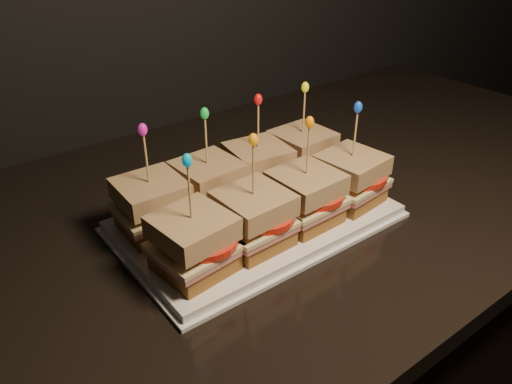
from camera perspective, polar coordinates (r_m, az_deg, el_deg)
granite_slab at (r=0.71m, az=-21.38°, el=-9.74°), size 2.24×0.74×0.03m
platter at (r=0.74m, az=-0.00°, el=-3.09°), size 0.39×0.24×0.02m
platter_rim at (r=0.74m, az=-0.00°, el=-3.47°), size 0.40×0.25×0.01m
sandwich_0_bread_bot at (r=0.71m, az=-11.57°, el=-3.37°), size 0.09×0.09×0.02m
sandwich_0_ham at (r=0.70m, az=-11.70°, el=-2.30°), size 0.09×0.09×0.01m
sandwich_0_cheese at (r=0.70m, az=-11.76°, el=-1.82°), size 0.10×0.09×0.01m
sandwich_0_tomato at (r=0.69m, az=-10.72°, el=-1.19°), size 0.08×0.08×0.01m
sandwich_0_bread_top at (r=0.68m, az=-11.99°, el=0.07°), size 0.09×0.09×0.03m
sandwich_0_pick at (r=0.66m, az=-12.39°, el=3.41°), size 0.00×0.00×0.09m
sandwich_0_frill at (r=0.64m, az=-12.82°, el=6.98°), size 0.01×0.01×0.02m
sandwich_1_bread_bot at (r=0.74m, az=-5.35°, el=-1.08°), size 0.09×0.09×0.02m
sandwich_1_ham at (r=0.74m, az=-5.40°, el=-0.03°), size 0.10×0.09×0.01m
sandwich_1_cheese at (r=0.73m, az=-5.43°, el=0.44°), size 0.10×0.10×0.01m
sandwich_1_tomato at (r=0.73m, az=-4.41°, el=1.05°), size 0.08×0.08×0.01m
sandwich_1_bread_top at (r=0.72m, az=-5.53°, el=2.28°), size 0.09×0.09×0.03m
sandwich_1_pick at (r=0.70m, az=-5.71°, el=5.50°), size 0.00×0.00×0.09m
sandwich_1_frill at (r=0.68m, az=-5.90°, el=8.93°), size 0.01×0.01×0.02m
sandwich_2_bread_bot at (r=0.79m, az=0.24°, el=1.00°), size 0.09×0.09×0.02m
sandwich_2_ham at (r=0.78m, az=0.24°, el=2.00°), size 0.10×0.10×0.01m
sandwich_2_cheese at (r=0.78m, az=0.24°, el=2.45°), size 0.10×0.10×0.01m
sandwich_2_tomato at (r=0.78m, az=1.21°, el=3.03°), size 0.08×0.08×0.01m
sandwich_2_bread_top at (r=0.77m, az=0.24°, el=4.21°), size 0.10×0.10×0.03m
sandwich_2_pick at (r=0.75m, az=0.25°, el=7.29°), size 0.00×0.00×0.09m
sandwich_2_frill at (r=0.73m, az=0.26°, el=10.54°), size 0.01×0.01×0.02m
sandwich_3_bread_bot at (r=0.84m, az=5.18°, el=2.82°), size 0.09×0.09×0.02m
sandwich_3_ham at (r=0.83m, az=5.23°, el=3.78°), size 0.10×0.09×0.01m
sandwich_3_cheese at (r=0.83m, az=5.25°, el=4.21°), size 0.10×0.09×0.01m
sandwich_3_tomato at (r=0.83m, az=6.17°, el=4.75°), size 0.08×0.08×0.01m
sandwich_3_bread_top at (r=0.82m, az=5.34°, el=5.88°), size 0.09×0.09×0.03m
sandwich_3_pick at (r=0.80m, az=5.49°, el=8.78°), size 0.00×0.00×0.09m
sandwich_3_frill at (r=0.79m, az=5.65°, el=11.83°), size 0.01×0.01×0.02m
sandwich_4_bread_bot at (r=0.63m, az=-7.00°, el=-7.80°), size 0.09×0.09×0.02m
sandwich_4_ham at (r=0.62m, az=-7.09°, el=-6.65°), size 0.10×0.10×0.01m
sandwich_4_cheese at (r=0.62m, az=-7.13°, el=-6.13°), size 0.10×0.10×0.01m
sandwich_4_tomato at (r=0.61m, az=-5.91°, el=-5.44°), size 0.08×0.08×0.01m
sandwich_4_bread_top at (r=0.60m, az=-7.28°, el=-4.08°), size 0.09×0.09×0.03m
sandwich_4_pick at (r=0.58m, az=-7.57°, el=-0.41°), size 0.00×0.00×0.09m
sandwich_4_frill at (r=0.55m, az=-7.87°, el=3.60°), size 0.01×0.01×0.02m
sandwich_5_bread_bot at (r=0.67m, az=-0.28°, el=-4.94°), size 0.09×0.09×0.02m
sandwich_5_ham at (r=0.66m, az=-0.28°, el=-3.83°), size 0.10×0.09×0.01m
sandwich_5_cheese at (r=0.66m, az=-0.28°, el=-3.32°), size 0.10×0.09×0.01m
sandwich_5_tomato at (r=0.65m, az=0.87°, el=-2.65°), size 0.08×0.08×0.01m
sandwich_5_bread_top at (r=0.64m, az=-0.29°, el=-1.34°), size 0.09×0.09×0.03m
sandwich_5_pick at (r=0.62m, az=-0.30°, el=2.18°), size 0.00×0.00×0.09m
sandwich_5_frill at (r=0.60m, az=-0.31°, el=5.98°), size 0.01×0.01×0.02m
sandwich_6_bread_bot at (r=0.72m, az=5.55°, el=-2.38°), size 0.09×0.09×0.02m
sandwich_6_ham at (r=0.71m, az=5.61°, el=-1.32°), size 0.10×0.09×0.01m
sandwich_6_cheese at (r=0.71m, az=5.64°, el=-0.83°), size 0.10×0.09×0.01m
sandwich_6_tomato at (r=0.71m, az=6.72°, el=-0.20°), size 0.08×0.08×0.01m
sandwich_6_bread_top at (r=0.69m, az=5.75°, el=1.05°), size 0.09×0.09×0.03m
sandwich_6_pick at (r=0.67m, az=5.94°, el=4.38°), size 0.00×0.00×0.09m
sandwich_6_frill at (r=0.65m, az=6.15°, el=7.93°), size 0.01×0.01×0.02m
sandwich_7_bread_bot at (r=0.77m, az=10.56°, el=-0.16°), size 0.09×0.09×0.02m
sandwich_7_ham at (r=0.77m, az=10.67°, el=0.85°), size 0.10×0.10×0.01m
sandwich_7_cheese at (r=0.76m, az=10.72°, el=1.31°), size 0.10×0.10×0.01m
sandwich_7_tomato at (r=0.76m, az=11.71°, el=1.89°), size 0.08×0.08×0.01m
sandwich_7_bread_top at (r=0.75m, az=10.91°, el=3.09°), size 0.09×0.09×0.03m
sandwich_7_pick at (r=0.73m, az=11.24°, el=6.19°), size 0.00×0.00×0.09m
sandwich_7_frill at (r=0.72m, az=11.60°, el=9.48°), size 0.01×0.01×0.02m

